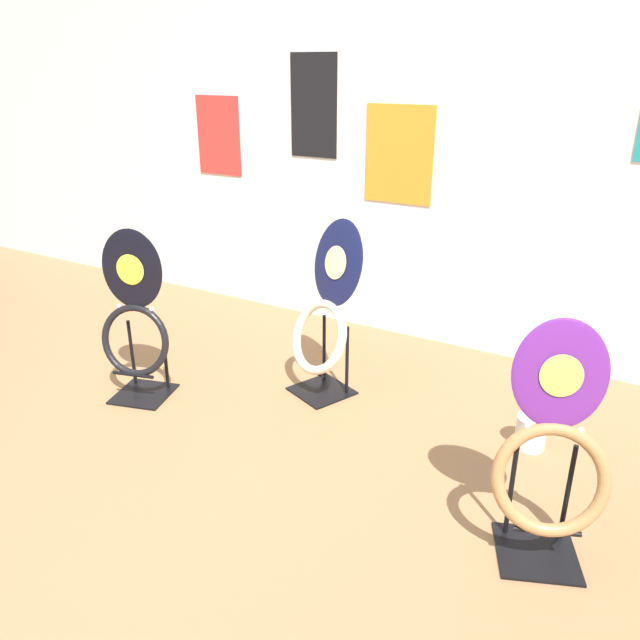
{
  "coord_description": "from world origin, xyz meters",
  "views": [
    {
      "loc": [
        1.62,
        -1.04,
        1.64
      ],
      "look_at": [
        0.31,
        1.23,
        0.55
      ],
      "focal_mm": 35.0,
      "sensor_mm": 36.0,
      "label": 1
    }
  ],
  "objects_px": {
    "toilet_seat_display_navy_moon": "(325,317)",
    "toilet_seat_display_purple_note": "(552,455)",
    "paint_can": "(531,430)",
    "toilet_seat_display_jazz_black": "(135,320)"
  },
  "relations": [
    {
      "from": "paint_can",
      "to": "toilet_seat_display_purple_note",
      "type": "bearing_deg",
      "value": -75.18
    },
    {
      "from": "toilet_seat_display_navy_moon",
      "to": "paint_can",
      "type": "distance_m",
      "value": 1.13
    },
    {
      "from": "toilet_seat_display_purple_note",
      "to": "toilet_seat_display_navy_moon",
      "type": "bearing_deg",
      "value": 152.12
    },
    {
      "from": "paint_can",
      "to": "toilet_seat_display_navy_moon",
      "type": "bearing_deg",
      "value": -179.55
    },
    {
      "from": "toilet_seat_display_navy_moon",
      "to": "toilet_seat_display_purple_note",
      "type": "bearing_deg",
      "value": -27.88
    },
    {
      "from": "toilet_seat_display_jazz_black",
      "to": "paint_can",
      "type": "distance_m",
      "value": 1.99
    },
    {
      "from": "toilet_seat_display_jazz_black",
      "to": "paint_can",
      "type": "relative_size",
      "value": 5.53
    },
    {
      "from": "toilet_seat_display_navy_moon",
      "to": "toilet_seat_display_purple_note",
      "type": "height_order",
      "value": "toilet_seat_display_navy_moon"
    },
    {
      "from": "toilet_seat_display_jazz_black",
      "to": "paint_can",
      "type": "height_order",
      "value": "toilet_seat_display_jazz_black"
    },
    {
      "from": "toilet_seat_display_navy_moon",
      "to": "toilet_seat_display_purple_note",
      "type": "relative_size",
      "value": 1.05
    }
  ]
}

